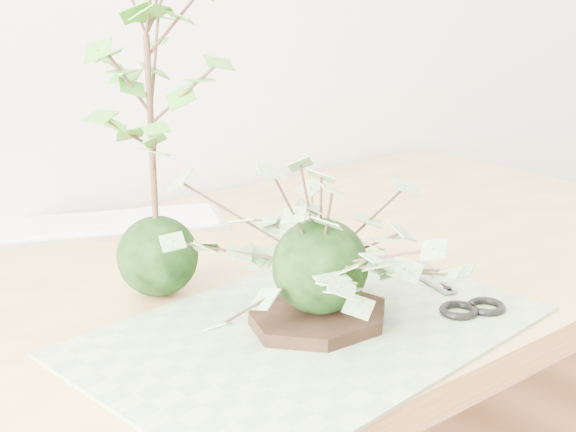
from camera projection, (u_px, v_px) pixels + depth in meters
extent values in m
cube|color=tan|center=(204.00, 300.00, 1.00)|extent=(1.60, 0.70, 0.04)
cube|color=tan|center=(417.00, 330.00, 1.77)|extent=(0.06, 0.06, 0.70)
cube|color=gray|center=(311.00, 330.00, 0.87)|extent=(0.52, 0.37, 0.00)
cylinder|color=black|center=(319.00, 317.00, 0.88)|extent=(0.18, 0.18, 0.01)
sphere|color=black|center=(320.00, 266.00, 0.86)|extent=(0.10, 0.10, 0.10)
sphere|color=black|center=(158.00, 256.00, 0.95)|extent=(0.10, 0.10, 0.10)
cylinder|color=#39261A|center=(152.00, 141.00, 0.91)|extent=(0.01, 0.01, 0.24)
cube|color=silver|center=(91.00, 228.00, 1.20)|extent=(0.41, 0.26, 0.01)
cube|color=white|center=(91.00, 223.00, 1.20)|extent=(0.38, 0.23, 0.01)
cube|color=gray|center=(413.00, 282.00, 0.99)|extent=(0.04, 0.11, 0.00)
cube|color=gray|center=(422.00, 279.00, 1.00)|extent=(0.06, 0.10, 0.00)
torus|color=black|center=(475.00, 309.00, 0.90)|extent=(0.06, 0.06, 0.01)
torus|color=black|center=(494.00, 301.00, 0.93)|extent=(0.06, 0.06, 0.01)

